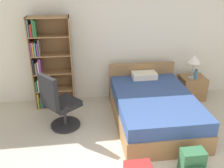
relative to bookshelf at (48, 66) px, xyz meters
The scene contains 8 objects.
wall_back 1.64m from the bookshelf, 10.26° to the left, with size 9.00×0.06×2.60m.
bookshelf is the anchor object (origin of this frame).
bed 2.21m from the bookshelf, 24.21° to the right, with size 1.39×2.07×0.83m.
office_chair 1.01m from the bookshelf, 74.51° to the right, with size 0.72×0.71×1.07m.
nightstand 3.14m from the bookshelf, ahead, with size 0.52×0.48×0.51m.
table_lamp 3.02m from the bookshelf, ahead, with size 0.28×0.28×0.52m.
water_bottle 3.08m from the bookshelf, ahead, with size 0.06×0.06×0.23m.
backpack_green 3.18m from the bookshelf, 46.38° to the right, with size 0.33×0.27×0.36m.
Camera 1 is at (-0.90, -1.84, 2.61)m, focal length 40.00 mm.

